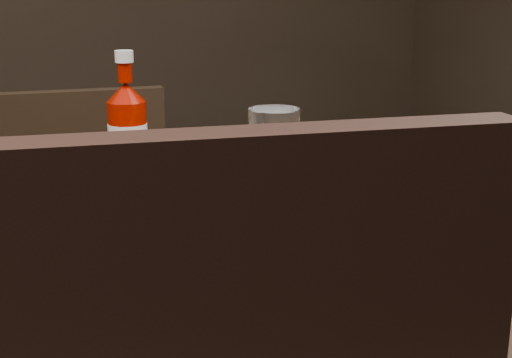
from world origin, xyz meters
name	(u,v)px	position (x,y,z in m)	size (l,w,h in m)	color
dining_table	(224,256)	(0.00, 0.00, 0.73)	(1.20, 0.80, 0.04)	black
chair_far	(52,307)	(-0.09, 0.60, 0.43)	(0.40, 0.40, 0.04)	black
plate	(260,220)	(0.05, 0.02, 0.76)	(0.33, 0.33, 0.01)	white
sandwich_half_a	(275,204)	(0.07, 0.02, 0.77)	(0.07, 0.07, 0.02)	beige
sandwich_half_b	(343,197)	(0.16, 0.01, 0.77)	(0.07, 0.07, 0.02)	beige
fries_pile	(209,204)	(-0.01, 0.02, 0.78)	(0.11, 0.11, 0.04)	orange
ketchup_bottle	(128,140)	(-0.03, 0.25, 0.81)	(0.05, 0.05, 0.10)	#8D0B00
tumbler	(274,149)	(0.13, 0.14, 0.81)	(0.07, 0.07, 0.10)	white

